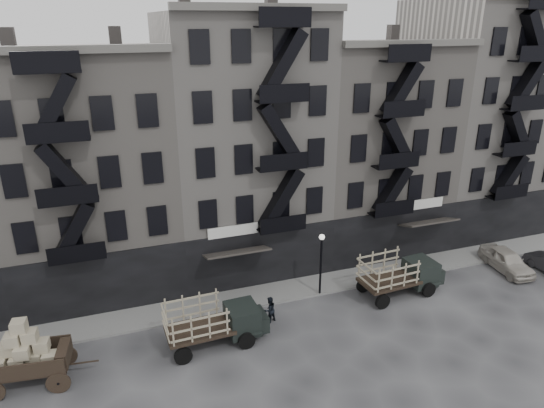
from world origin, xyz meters
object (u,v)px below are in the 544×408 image
object	(u,v)px
wagon	(23,351)
stake_truck_east	(400,272)
stake_truck_west	(213,319)
pedestrian_mid	(270,310)
car_east	(507,260)

from	to	relation	value
wagon	stake_truck_east	bearing A→B (deg)	10.22
stake_truck_west	stake_truck_east	world-z (taller)	stake_truck_east
stake_truck_east	pedestrian_mid	size ratio (longest dim) A/B	3.55
stake_truck_west	pedestrian_mid	distance (m)	3.72
car_east	stake_truck_east	bearing A→B (deg)	-173.10
stake_truck_east	pedestrian_mid	world-z (taller)	stake_truck_east
wagon	stake_truck_west	size ratio (longest dim) A/B	0.76
wagon	stake_truck_east	distance (m)	21.56
stake_truck_west	stake_truck_east	bearing A→B (deg)	3.01
car_east	pedestrian_mid	size ratio (longest dim) A/B	2.76
wagon	stake_truck_east	world-z (taller)	wagon
stake_truck_west	stake_truck_east	xyz separation A→B (m)	(12.35, 1.07, 0.03)
pedestrian_mid	stake_truck_east	bearing A→B (deg)	162.21
stake_truck_west	pedestrian_mid	world-z (taller)	stake_truck_west
stake_truck_west	car_east	distance (m)	21.33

